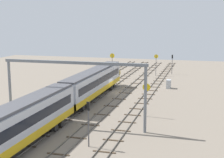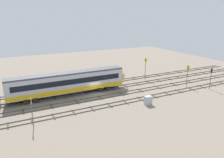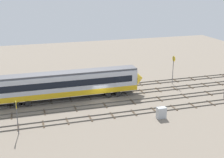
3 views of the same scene
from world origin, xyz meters
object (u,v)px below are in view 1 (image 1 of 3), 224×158
at_px(signal_light_trackside_departure, 88,118).
at_px(relay_cabinet, 169,84).
at_px(overhead_gantry, 73,77).
at_px(speed_sign_mid_trackside, 112,61).
at_px(signal_light_trackside_approach, 172,62).
at_px(train, 67,99).
at_px(speed_sign_far_trackside, 156,62).
at_px(speed_sign_near_foreground, 146,94).

height_order(signal_light_trackside_departure, relay_cabinet, signal_light_trackside_departure).
bearing_deg(overhead_gantry, speed_sign_mid_trackside, 7.98).
height_order(overhead_gantry, speed_sign_mid_trackside, overhead_gantry).
distance_m(signal_light_trackside_approach, relay_cabinet, 17.92).
xyz_separation_m(overhead_gantry, signal_light_trackside_departure, (-6.01, -4.08, -3.11)).
bearing_deg(train, speed_sign_far_trackside, -10.26).
relative_size(train, speed_sign_mid_trackside, 8.94).
distance_m(train, signal_light_trackside_approach, 42.78).
distance_m(train, speed_sign_near_foreground, 11.00).
bearing_deg(relay_cabinet, speed_sign_near_foreground, 177.20).
height_order(train, relay_cabinet, train).
relative_size(overhead_gantry, relay_cabinet, 11.08).
bearing_deg(signal_light_trackside_approach, relay_cabinet, -176.65).
xyz_separation_m(overhead_gantry, speed_sign_far_trackside, (41.24, -4.46, -2.91)).
bearing_deg(train, speed_sign_mid_trackside, 4.62).
bearing_deg(relay_cabinet, speed_sign_far_trackside, 17.76).
bearing_deg(speed_sign_mid_trackside, signal_light_trackside_approach, -56.60).
distance_m(speed_sign_near_foreground, speed_sign_far_trackside, 34.69).
height_order(speed_sign_near_foreground, speed_sign_far_trackside, speed_sign_far_trackside).
height_order(speed_sign_mid_trackside, signal_light_trackside_approach, speed_sign_mid_trackside).
xyz_separation_m(speed_sign_far_trackside, signal_light_trackside_departure, (-47.25, 0.38, -0.21)).
distance_m(speed_sign_mid_trackside, signal_light_trackside_departure, 43.18).
xyz_separation_m(signal_light_trackside_approach, signal_light_trackside_departure, (-50.79, 3.89, 0.04)).
bearing_deg(overhead_gantry, relay_cabinet, -18.43).
bearing_deg(signal_light_trackside_approach, train, 165.95).
height_order(train, signal_light_trackside_approach, train).
relative_size(speed_sign_far_trackside, signal_light_trackside_departure, 1.06).
xyz_separation_m(speed_sign_far_trackside, signal_light_trackside_approach, (3.54, -3.51, -0.25)).
bearing_deg(signal_light_trackside_approach, speed_sign_far_trackside, 135.24).
height_order(speed_sign_mid_trackside, signal_light_trackside_departure, speed_sign_mid_trackside).
relative_size(train, speed_sign_near_foreground, 10.79).
bearing_deg(train, relay_cabinet, -25.68).
height_order(overhead_gantry, relay_cabinet, overhead_gantry).
xyz_separation_m(speed_sign_near_foreground, speed_sign_far_trackside, (34.51, 3.56, 0.22)).
relative_size(signal_light_trackside_departure, relay_cabinet, 2.90).
height_order(train, overhead_gantry, overhead_gantry).
bearing_deg(signal_light_trackside_approach, signal_light_trackside_departure, 175.62).
bearing_deg(signal_light_trackside_departure, speed_sign_mid_trackside, 12.24).
relative_size(speed_sign_mid_trackside, signal_light_trackside_departure, 1.16).
height_order(overhead_gantry, signal_light_trackside_approach, overhead_gantry).
distance_m(signal_light_trackside_departure, relay_cabinet, 33.49).
height_order(speed_sign_near_foreground, signal_light_trackside_approach, signal_light_trackside_approach).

